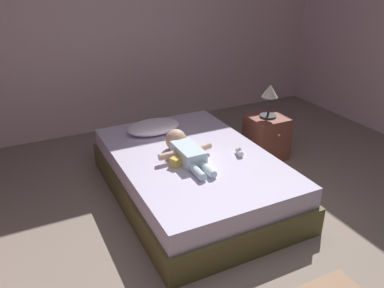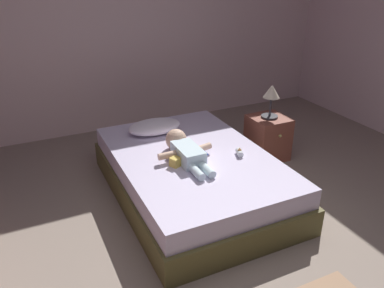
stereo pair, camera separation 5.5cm
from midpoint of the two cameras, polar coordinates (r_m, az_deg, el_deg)
wall_behind_bed at (r=4.65m, az=-13.35°, el=17.70°), size 8.00×0.12×2.65m
bed at (r=3.40m, az=0.46°, el=-4.62°), size 1.27×1.89×0.40m
pillow at (r=3.71m, az=-5.09°, el=2.54°), size 0.51×0.30×0.13m
baby at (r=3.23m, az=-0.65°, el=-0.82°), size 0.48×0.68×0.18m
toothbrush at (r=3.36m, az=2.21°, el=-0.98°), size 0.02×0.15×0.02m
nightstand at (r=4.12m, az=11.39°, el=0.92°), size 0.37×0.40×0.45m
lamp at (r=3.96m, az=11.95°, el=7.00°), size 0.17×0.17×0.34m
toy_block at (r=3.11m, az=-1.95°, el=-2.64°), size 0.10×0.10×0.07m
baby_bottle at (r=3.31m, az=7.44°, el=-1.21°), size 0.08×0.11×0.07m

